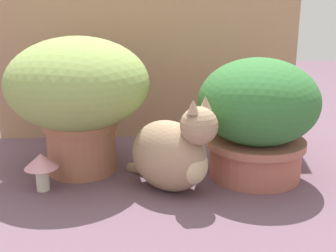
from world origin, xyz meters
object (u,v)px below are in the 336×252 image
object	(u,v)px
mushroom_ornament_pink	(42,164)
leafy_planter	(258,115)
grass_planter	(79,92)
cat	(173,153)

from	to	relation	value
mushroom_ornament_pink	leafy_planter	bearing A→B (deg)	6.24
grass_planter	mushroom_ornament_pink	size ratio (longest dim) A/B	3.91
cat	mushroom_ornament_pink	distance (m)	0.41
leafy_planter	cat	size ratio (longest dim) A/B	1.18
grass_planter	leafy_planter	bearing A→B (deg)	-7.97
grass_planter	cat	distance (m)	0.38
cat	mushroom_ornament_pink	bearing A→B (deg)	176.48
leafy_planter	cat	world-z (taller)	leafy_planter
grass_planter	mushroom_ornament_pink	bearing A→B (deg)	-123.01
leafy_planter	mushroom_ornament_pink	size ratio (longest dim) A/B	3.30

